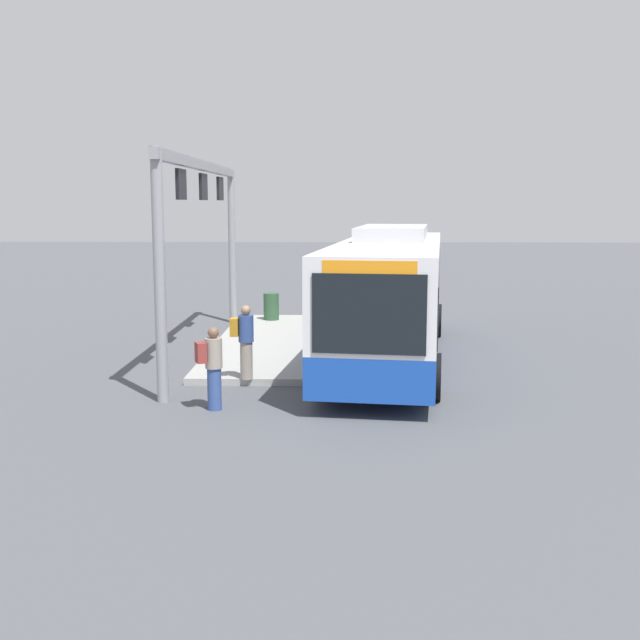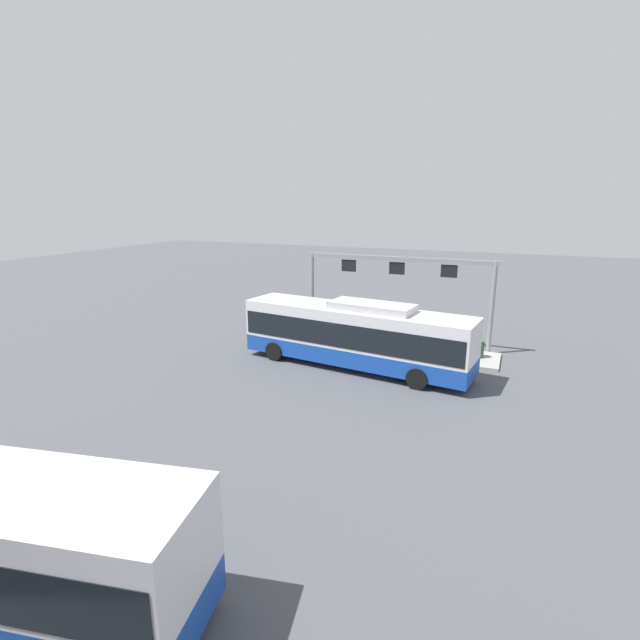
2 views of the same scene
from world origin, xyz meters
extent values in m
plane|color=#4C4F54|center=(0.00, 0.00, 0.00)|extent=(120.00, 120.00, 0.00)
cube|color=#9E9E99|center=(-1.89, -3.43, 0.08)|extent=(10.00, 2.80, 0.16)
cube|color=#1947AD|center=(0.00, 0.00, 0.77)|extent=(12.13, 4.02, 0.85)
cube|color=silver|center=(0.00, 0.00, 2.15)|extent=(12.13, 4.02, 1.90)
cube|color=black|center=(0.00, 0.00, 1.95)|extent=(11.90, 4.03, 1.20)
cube|color=black|center=(5.92, -0.77, 2.05)|extent=(0.32, 2.11, 1.50)
cube|color=#B7B7BC|center=(-0.89, 0.12, 3.28)|extent=(4.36, 2.28, 0.36)
cube|color=orange|center=(5.85, -0.77, 2.90)|extent=(0.35, 1.75, 0.28)
cylinder|color=black|center=(4.27, 0.65, 0.50)|extent=(1.03, 0.43, 1.00)
cylinder|color=black|center=(3.96, -1.73, 0.50)|extent=(1.03, 0.43, 1.00)
cylinder|color=black|center=(-3.57, 1.68, 0.50)|extent=(1.03, 0.43, 1.00)
cylinder|color=black|center=(-3.88, -0.70, 0.50)|extent=(1.03, 0.43, 1.00)
cylinder|color=#334C8C|center=(5.12, -3.80, 0.42)|extent=(0.37, 0.37, 0.85)
cylinder|color=gray|center=(5.12, -3.80, 1.15)|extent=(0.45, 0.45, 0.60)
sphere|color=brown|center=(5.12, -3.80, 1.56)|extent=(0.22, 0.22, 0.22)
cube|color=maroon|center=(5.23, -4.03, 1.18)|extent=(0.33, 0.28, 0.40)
cylinder|color=gray|center=(3.08, -3.40, 0.58)|extent=(0.28, 0.28, 0.85)
cylinder|color=#334C8C|center=(3.08, -3.40, 1.31)|extent=(0.34, 0.34, 0.60)
sphere|color=#9E755B|center=(3.08, -3.40, 1.72)|extent=(0.22, 0.22, 0.22)
cube|color=#BF7F1E|center=(3.08, -3.66, 1.34)|extent=(0.28, 0.18, 0.40)
cylinder|color=gray|center=(-6.19, -4.96, 2.60)|extent=(0.24, 0.24, 5.20)
cylinder|color=gray|center=(4.53, -4.96, 2.60)|extent=(0.24, 0.24, 5.20)
cube|color=gray|center=(-0.83, -4.96, 5.05)|extent=(11.12, 0.20, 0.24)
cube|color=black|center=(-3.78, -4.96, 4.50)|extent=(0.90, 0.08, 0.70)
cube|color=black|center=(-0.83, -4.96, 4.50)|extent=(0.90, 0.08, 0.70)
cube|color=black|center=(2.12, -4.96, 4.50)|extent=(0.90, 0.08, 0.70)
cylinder|color=#2D5133|center=(-5.79, -3.61, 0.61)|extent=(0.52, 0.52, 0.90)
camera|label=1|loc=(20.09, -1.33, 4.10)|focal=43.56mm
camera|label=2|loc=(-7.29, 21.83, 8.34)|focal=26.52mm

